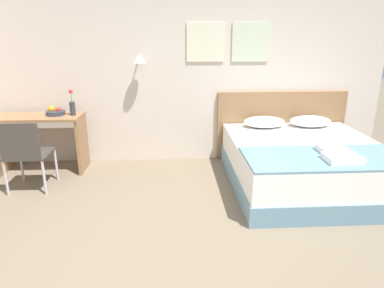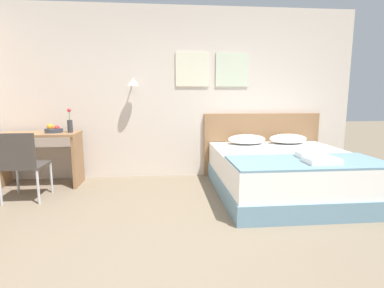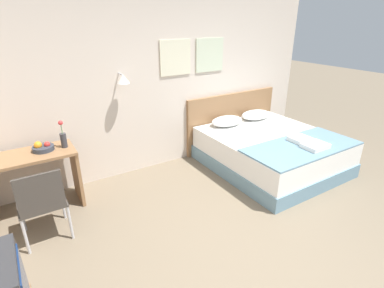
{
  "view_description": "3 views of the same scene",
  "coord_description": "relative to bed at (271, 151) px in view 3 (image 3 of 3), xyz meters",
  "views": [
    {
      "loc": [
        -0.12,
        -2.27,
        1.8
      ],
      "look_at": [
        0.08,
        1.13,
        0.71
      ],
      "focal_mm": 32.0,
      "sensor_mm": 36.0,
      "label": 1
    },
    {
      "loc": [
        -0.11,
        -2.14,
        1.31
      ],
      "look_at": [
        0.23,
        1.44,
        0.72
      ],
      "focal_mm": 28.0,
      "sensor_mm": 36.0,
      "label": 2
    },
    {
      "loc": [
        -1.91,
        -1.46,
        2.28
      ],
      "look_at": [
        -0.14,
        1.37,
        0.85
      ],
      "focal_mm": 28.0,
      "sensor_mm": 36.0,
      "label": 3
    }
  ],
  "objects": [
    {
      "name": "ground_plane",
      "position": [
        -1.5,
        -1.58,
        -0.27
      ],
      "size": [
        24.0,
        24.0,
        0.0
      ],
      "primitive_type": "plane",
      "color": "#756651"
    },
    {
      "name": "wall_back",
      "position": [
        -1.49,
        1.07,
        1.06
      ],
      "size": [
        5.91,
        0.31,
        2.65
      ],
      "color": "beige",
      "rests_on": "ground_plane"
    },
    {
      "name": "bed",
      "position": [
        0.0,
        0.0,
        0.0
      ],
      "size": [
        1.79,
        1.97,
        0.56
      ],
      "color": "#66899E",
      "rests_on": "ground_plane"
    },
    {
      "name": "headboard",
      "position": [
        0.0,
        1.02,
        0.23
      ],
      "size": [
        1.91,
        0.06,
        1.01
      ],
      "color": "#8E6642",
      "rests_on": "ground_plane"
    },
    {
      "name": "pillow_left",
      "position": [
        -0.33,
        0.74,
        0.36
      ],
      "size": [
        0.58,
        0.38,
        0.15
      ],
      "color": "white",
      "rests_on": "bed"
    },
    {
      "name": "pillow_right",
      "position": [
        0.33,
        0.74,
        0.36
      ],
      "size": [
        0.58,
        0.38,
        0.15
      ],
      "color": "white",
      "rests_on": "bed"
    },
    {
      "name": "throw_blanket",
      "position": [
        0.0,
        -0.57,
        0.29
      ],
      "size": [
        1.74,
        0.79,
        0.02
      ],
      "color": "#66899E",
      "rests_on": "bed"
    },
    {
      "name": "folded_towel_near_foot",
      "position": [
        0.11,
        -0.43,
        0.33
      ],
      "size": [
        0.29,
        0.26,
        0.06
      ],
      "color": "white",
      "rests_on": "throw_blanket"
    },
    {
      "name": "folded_towel_mid_bed",
      "position": [
        0.09,
        -0.71,
        0.33
      ],
      "size": [
        0.35,
        0.27,
        0.06
      ],
      "color": "white",
      "rests_on": "throw_blanket"
    },
    {
      "name": "desk",
      "position": [
        -3.39,
        0.69,
        0.26
      ],
      "size": [
        1.1,
        0.52,
        0.78
      ],
      "color": "#8E6642",
      "rests_on": "ground_plane"
    },
    {
      "name": "desk_chair",
      "position": [
        -3.34,
        0.01,
        0.24
      ],
      "size": [
        0.47,
        0.47,
        0.87
      ],
      "color": "#3D3833",
      "rests_on": "ground_plane"
    },
    {
      "name": "fruit_bowl",
      "position": [
        -3.18,
        0.72,
        0.54
      ],
      "size": [
        0.25,
        0.25,
        0.12
      ],
      "color": "#333842",
      "rests_on": "desk"
    },
    {
      "name": "flower_vase",
      "position": [
        -2.94,
        0.69,
        0.63
      ],
      "size": [
        0.07,
        0.07,
        0.35
      ],
      "color": "#333338",
      "rests_on": "desk"
    }
  ]
}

